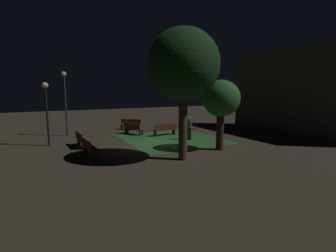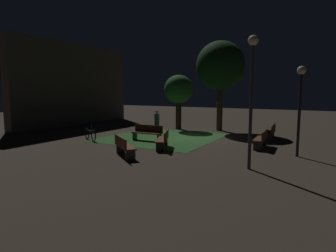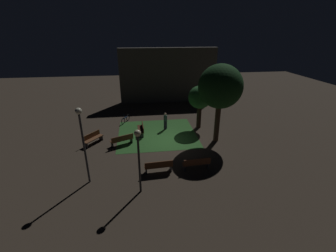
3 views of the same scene
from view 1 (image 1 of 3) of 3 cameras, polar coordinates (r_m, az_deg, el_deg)
The scene contains 14 objects.
ground_plane at distance 15.52m, azimuth -2.24°, elevation -4.07°, with size 60.00×60.00×0.00m, color #3D3328.
grass_lawn at distance 16.85m, azimuth 0.80°, elevation -3.06°, with size 6.74×6.42×0.01m, color #2D6028.
bench_corner at distance 15.32m, azimuth -19.77°, elevation -2.90°, with size 1.83×0.60×0.88m.
bench_front_left at distance 12.93m, azimuth -18.22°, elevation -4.86°, with size 1.83×0.60×0.88m.
bench_front_right at distance 18.03m, azimuth -0.68°, elevation -0.76°, with size 0.56×1.82×0.88m.
bench_near_trees at distance 21.10m, azimuth -8.83°, elevation 0.48°, with size 1.47×1.72×0.88m.
bench_path_side at distance 18.70m, azimuth -8.25°, elevation -0.52°, with size 1.84×1.17×0.88m.
tree_back_right at distance 13.75m, azimuth 12.42°, elevation 6.10°, with size 2.10×2.10×3.94m.
tree_back_left at distance 11.52m, azimuth 3.69°, elevation 14.08°, with size 3.37×3.37×6.23m.
lamp_post_plaza_east at distance 19.23m, azimuth -23.23°, elevation 7.23°, with size 0.36×0.36×4.71m.
lamp_post_plaza_west at distance 16.13m, azimuth -26.89°, elevation 5.07°, with size 0.36×0.36×3.84m.
bicycle at distance 20.76m, azimuth 4.66°, elevation 0.04°, with size 0.77×1.54×0.93m.
pedestrian at distance 16.43m, azimuth 5.04°, elevation -0.39°, with size 0.32×0.34×1.61m.
building_wall_backdrop at distance 21.35m, azimuth 27.69°, elevation 7.24°, with size 11.80×0.80×6.55m, color #4C4742.
Camera 1 is at (13.69, -6.51, 3.35)m, focal length 25.74 mm.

